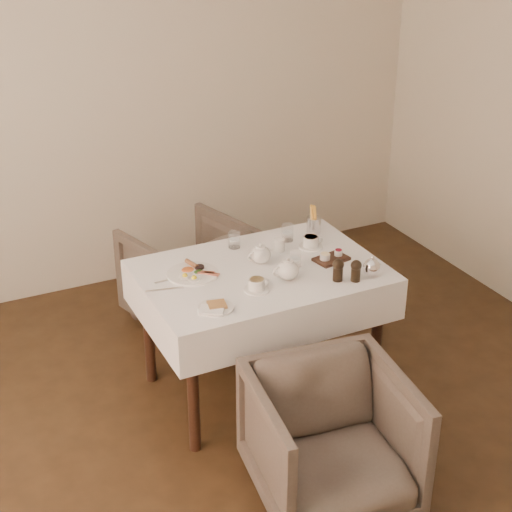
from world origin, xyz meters
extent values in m
plane|color=black|center=(0.00, 0.00, 0.00)|extent=(5.00, 5.00, 0.00)
plane|color=beige|center=(0.00, 2.50, 1.45)|extent=(4.50, 0.00, 4.50)
cube|color=black|center=(0.26, 0.85, 0.72)|extent=(1.20, 0.80, 0.04)
cube|color=white|center=(0.26, 0.85, 0.64)|extent=(1.28, 0.88, 0.23)
cylinder|color=black|center=(-0.28, 1.19, 0.35)|extent=(0.06, 0.06, 0.70)
cylinder|color=black|center=(0.80, 1.19, 0.35)|extent=(0.06, 0.06, 0.70)
cylinder|color=black|center=(-0.28, 0.51, 0.35)|extent=(0.06, 0.06, 0.70)
cylinder|color=black|center=(0.80, 0.51, 0.35)|extent=(0.06, 0.06, 0.70)
imported|color=#4F4239|center=(0.16, -0.07, 0.32)|extent=(0.78, 0.80, 0.65)
imported|color=#4F4239|center=(0.19, 1.72, 0.33)|extent=(0.88, 0.89, 0.66)
cylinder|color=white|center=(-0.09, 0.95, 0.76)|extent=(0.27, 0.27, 0.01)
ellipsoid|color=#C95E24|center=(-0.10, 1.00, 0.77)|extent=(0.07, 0.06, 0.02)
cylinder|color=brown|center=(-0.06, 1.04, 0.78)|extent=(0.05, 0.10, 0.03)
cylinder|color=black|center=(-0.04, 0.99, 0.77)|extent=(0.05, 0.05, 0.02)
cube|color=maroon|center=(-0.02, 0.91, 0.77)|extent=(0.09, 0.09, 0.01)
ellipsoid|color=#264C19|center=(-0.06, 0.95, 0.77)|extent=(0.05, 0.04, 0.02)
cylinder|color=white|center=(-0.12, 0.57, 0.76)|extent=(0.18, 0.18, 0.01)
cube|color=#996032|center=(-0.11, 0.58, 0.77)|extent=(0.10, 0.10, 0.01)
cube|color=white|center=(-0.15, 0.55, 0.76)|extent=(0.15, 0.14, 0.01)
cylinder|color=white|center=(0.45, 1.01, 0.79)|extent=(0.08, 0.08, 0.07)
cylinder|color=white|center=(0.14, 0.65, 0.76)|extent=(0.13, 0.13, 0.01)
cylinder|color=white|center=(0.14, 0.65, 0.79)|extent=(0.10, 0.10, 0.06)
cylinder|color=#A9864C|center=(0.14, 0.65, 0.82)|extent=(0.07, 0.07, 0.00)
cylinder|color=white|center=(0.63, 0.97, 0.76)|extent=(0.14, 0.14, 0.01)
cylinder|color=white|center=(0.63, 0.97, 0.79)|extent=(0.11, 0.11, 0.06)
cylinder|color=#A9864C|center=(0.63, 0.97, 0.82)|extent=(0.08, 0.08, 0.00)
cylinder|color=silver|center=(0.24, 1.16, 0.80)|extent=(0.08, 0.08, 0.09)
cylinder|color=silver|center=(0.44, 0.80, 0.80)|extent=(0.08, 0.08, 0.09)
cylinder|color=silver|center=(0.56, 1.11, 0.80)|extent=(0.07, 0.07, 0.10)
cube|color=black|center=(0.65, 0.78, 0.76)|extent=(0.20, 0.15, 0.02)
cylinder|color=white|center=(0.61, 0.78, 0.79)|extent=(0.06, 0.06, 0.03)
cylinder|color=maroon|center=(0.70, 0.79, 0.79)|extent=(0.04, 0.04, 0.03)
cylinder|color=silver|center=(0.74, 1.14, 0.80)|extent=(0.08, 0.08, 0.10)
cube|color=silver|center=(-0.21, 0.95, 0.76)|extent=(0.19, 0.02, 0.00)
cube|color=silver|center=(-0.28, 0.86, 0.76)|extent=(0.19, 0.05, 0.00)
camera|label=1|loc=(-1.40, -2.48, 2.67)|focal=55.00mm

